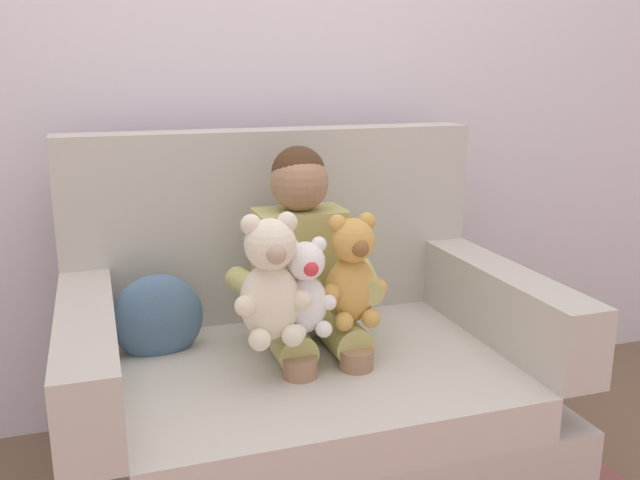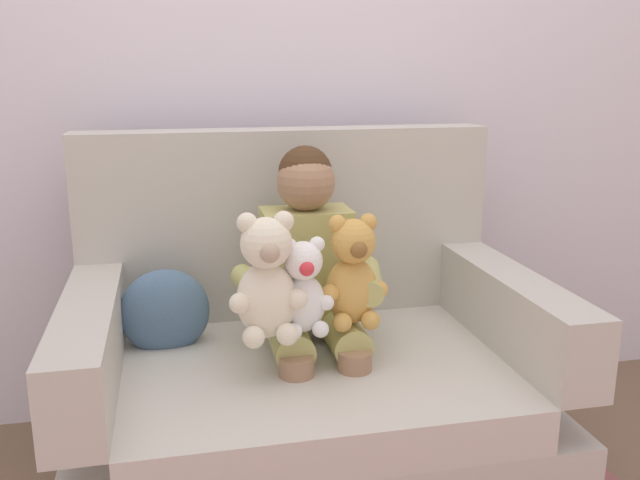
{
  "view_description": "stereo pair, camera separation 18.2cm",
  "coord_description": "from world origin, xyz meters",
  "px_view_note": "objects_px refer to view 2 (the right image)",
  "views": [
    {
      "loc": [
        -0.54,
        -1.72,
        1.23
      ],
      "look_at": [
        0.02,
        -0.05,
        0.78
      ],
      "focal_mm": 38.41,
      "sensor_mm": 36.0,
      "label": 1
    },
    {
      "loc": [
        -0.36,
        -1.77,
        1.23
      ],
      "look_at": [
        0.02,
        -0.05,
        0.78
      ],
      "focal_mm": 38.41,
      "sensor_mm": 36.0,
      "label": 2
    }
  ],
  "objects_px": {
    "seated_child": "(311,276)",
    "throw_pillow": "(165,312)",
    "plush_white": "(303,289)",
    "plush_honey": "(353,274)",
    "armchair": "(307,382)",
    "plush_cream": "(267,281)"
  },
  "relations": [
    {
      "from": "seated_child",
      "to": "throw_pillow",
      "type": "distance_m",
      "value": 0.44
    },
    {
      "from": "plush_white",
      "to": "seated_child",
      "type": "bearing_deg",
      "value": 92.53
    },
    {
      "from": "plush_honey",
      "to": "throw_pillow",
      "type": "height_order",
      "value": "plush_honey"
    },
    {
      "from": "armchair",
      "to": "plush_cream",
      "type": "relative_size",
      "value": 3.89
    },
    {
      "from": "armchair",
      "to": "plush_honey",
      "type": "height_order",
      "value": "armchair"
    },
    {
      "from": "plush_honey",
      "to": "throw_pillow",
      "type": "bearing_deg",
      "value": 133.07
    },
    {
      "from": "plush_cream",
      "to": "plush_white",
      "type": "height_order",
      "value": "plush_cream"
    },
    {
      "from": "plush_honey",
      "to": "throw_pillow",
      "type": "relative_size",
      "value": 1.2
    },
    {
      "from": "plush_white",
      "to": "throw_pillow",
      "type": "bearing_deg",
      "value": 164.85
    },
    {
      "from": "plush_cream",
      "to": "throw_pillow",
      "type": "xyz_separation_m",
      "value": [
        -0.26,
        0.28,
        -0.17
      ]
    },
    {
      "from": "plush_honey",
      "to": "throw_pillow",
      "type": "distance_m",
      "value": 0.58
    },
    {
      "from": "armchair",
      "to": "seated_child",
      "type": "height_order",
      "value": "armchair"
    },
    {
      "from": "armchair",
      "to": "plush_honey",
      "type": "xyz_separation_m",
      "value": [
        0.1,
        -0.12,
        0.36
      ]
    },
    {
      "from": "plush_honey",
      "to": "plush_white",
      "type": "bearing_deg",
      "value": 170.49
    },
    {
      "from": "plush_cream",
      "to": "seated_child",
      "type": "bearing_deg",
      "value": 35.1
    },
    {
      "from": "plush_cream",
      "to": "plush_white",
      "type": "xyz_separation_m",
      "value": [
        0.1,
        0.02,
        -0.04
      ]
    },
    {
      "from": "seated_child",
      "to": "plush_cream",
      "type": "distance_m",
      "value": 0.25
    },
    {
      "from": "plush_white",
      "to": "throw_pillow",
      "type": "height_order",
      "value": "plush_white"
    },
    {
      "from": "plush_cream",
      "to": "plush_honey",
      "type": "height_order",
      "value": "plush_cream"
    },
    {
      "from": "armchair",
      "to": "throw_pillow",
      "type": "distance_m",
      "value": 0.47
    },
    {
      "from": "seated_child",
      "to": "plush_honey",
      "type": "relative_size",
      "value": 2.65
    },
    {
      "from": "plush_cream",
      "to": "armchair",
      "type": "bearing_deg",
      "value": 35.55
    }
  ]
}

